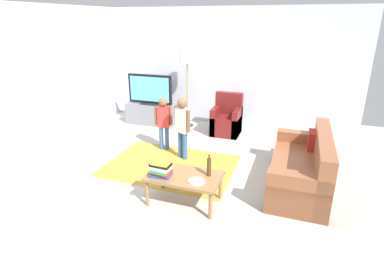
{
  "coord_description": "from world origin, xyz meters",
  "views": [
    {
      "loc": [
        1.66,
        -4.08,
        2.42
      ],
      "look_at": [
        0.0,
        0.6,
        0.65
      ],
      "focal_mm": 28.59,
      "sensor_mm": 36.0,
      "label": 1
    }
  ],
  "objects_px": {
    "tv": "(150,90)",
    "couch": "(305,169)",
    "child_near_tv": "(163,119)",
    "tv_remote": "(167,168)",
    "armchair": "(227,120)",
    "coffee_table": "(184,178)",
    "floor_lamp": "(187,61)",
    "child_center": "(182,123)",
    "bottle": "(209,167)",
    "book_stack": "(161,169)",
    "plate": "(197,181)",
    "tv_stand": "(152,114)"
  },
  "relations": [
    {
      "from": "tv",
      "to": "armchair",
      "type": "bearing_deg",
      "value": -0.56
    },
    {
      "from": "tv",
      "to": "floor_lamp",
      "type": "xyz_separation_m",
      "value": [
        0.87,
        0.17,
        0.7
      ]
    },
    {
      "from": "tv",
      "to": "bottle",
      "type": "distance_m",
      "value": 3.63
    },
    {
      "from": "child_near_tv",
      "to": "tv_remote",
      "type": "distance_m",
      "value": 1.68
    },
    {
      "from": "couch",
      "to": "plate",
      "type": "relative_size",
      "value": 8.18
    },
    {
      "from": "tv",
      "to": "coffee_table",
      "type": "bearing_deg",
      "value": -55.79
    },
    {
      "from": "floor_lamp",
      "to": "plate",
      "type": "bearing_deg",
      "value": -67.58
    },
    {
      "from": "coffee_table",
      "to": "tv_stand",
      "type": "bearing_deg",
      "value": 124.02
    },
    {
      "from": "floor_lamp",
      "to": "tv_remote",
      "type": "xyz_separation_m",
      "value": [
        0.8,
        -2.97,
        -1.11
      ]
    },
    {
      "from": "child_center",
      "to": "tv_remote",
      "type": "height_order",
      "value": "child_center"
    },
    {
      "from": "coffee_table",
      "to": "child_near_tv",
      "type": "bearing_deg",
      "value": 122.93
    },
    {
      "from": "book_stack",
      "to": "child_near_tv",
      "type": "bearing_deg",
      "value": 113.5
    },
    {
      "from": "child_center",
      "to": "tv_remote",
      "type": "distance_m",
      "value": 1.28
    },
    {
      "from": "coffee_table",
      "to": "bottle",
      "type": "bearing_deg",
      "value": 17.35
    },
    {
      "from": "child_center",
      "to": "plate",
      "type": "height_order",
      "value": "child_center"
    },
    {
      "from": "tv",
      "to": "couch",
      "type": "height_order",
      "value": "tv"
    },
    {
      "from": "floor_lamp",
      "to": "child_center",
      "type": "distance_m",
      "value": 2.02
    },
    {
      "from": "armchair",
      "to": "coffee_table",
      "type": "height_order",
      "value": "armchair"
    },
    {
      "from": "book_stack",
      "to": "plate",
      "type": "distance_m",
      "value": 0.52
    },
    {
      "from": "tv_stand",
      "to": "couch",
      "type": "height_order",
      "value": "couch"
    },
    {
      "from": "child_near_tv",
      "to": "book_stack",
      "type": "relative_size",
      "value": 3.53
    },
    {
      "from": "armchair",
      "to": "tv_remote",
      "type": "bearing_deg",
      "value": -94.35
    },
    {
      "from": "plate",
      "to": "child_near_tv",
      "type": "bearing_deg",
      "value": 126.16
    },
    {
      "from": "plate",
      "to": "tv_remote",
      "type": "bearing_deg",
      "value": 157.08
    },
    {
      "from": "child_near_tv",
      "to": "child_center",
      "type": "bearing_deg",
      "value": -28.28
    },
    {
      "from": "coffee_table",
      "to": "plate",
      "type": "bearing_deg",
      "value": -28.58
    },
    {
      "from": "tv_remote",
      "to": "plate",
      "type": "relative_size",
      "value": 0.77
    },
    {
      "from": "armchair",
      "to": "child_near_tv",
      "type": "distance_m",
      "value": 1.63
    },
    {
      "from": "child_center",
      "to": "floor_lamp",
      "type": "bearing_deg",
      "value": 107.69
    },
    {
      "from": "child_near_tv",
      "to": "tv_remote",
      "type": "relative_size",
      "value": 6.12
    },
    {
      "from": "child_near_tv",
      "to": "book_stack",
      "type": "distance_m",
      "value": 1.87
    },
    {
      "from": "bottle",
      "to": "plate",
      "type": "height_order",
      "value": "bottle"
    },
    {
      "from": "child_center",
      "to": "tv",
      "type": "bearing_deg",
      "value": 132.32
    },
    {
      "from": "couch",
      "to": "bottle",
      "type": "height_order",
      "value": "couch"
    },
    {
      "from": "child_near_tv",
      "to": "tv_remote",
      "type": "bearing_deg",
      "value": -63.88
    },
    {
      "from": "tv",
      "to": "coffee_table",
      "type": "relative_size",
      "value": 1.1
    },
    {
      "from": "child_center",
      "to": "book_stack",
      "type": "xyz_separation_m",
      "value": [
        0.25,
        -1.45,
        -0.16
      ]
    },
    {
      "from": "child_near_tv",
      "to": "floor_lamp",
      "type": "bearing_deg",
      "value": 92.52
    },
    {
      "from": "child_center",
      "to": "child_near_tv",
      "type": "bearing_deg",
      "value": 151.72
    },
    {
      "from": "coffee_table",
      "to": "book_stack",
      "type": "bearing_deg",
      "value": -157.43
    },
    {
      "from": "tv",
      "to": "child_near_tv",
      "type": "xyz_separation_m",
      "value": [
        0.94,
        -1.31,
        -0.22
      ]
    },
    {
      "from": "floor_lamp",
      "to": "coffee_table",
      "type": "bearing_deg",
      "value": -70.35
    },
    {
      "from": "couch",
      "to": "child_near_tv",
      "type": "relative_size",
      "value": 1.73
    },
    {
      "from": "tv",
      "to": "couch",
      "type": "xyz_separation_m",
      "value": [
        3.53,
        -1.91,
        -0.56
      ]
    },
    {
      "from": "armchair",
      "to": "floor_lamp",
      "type": "xyz_separation_m",
      "value": [
        -1.01,
        0.19,
        1.25
      ]
    },
    {
      "from": "book_stack",
      "to": "tv",
      "type": "bearing_deg",
      "value": 119.15
    },
    {
      "from": "tv",
      "to": "tv_remote",
      "type": "xyz_separation_m",
      "value": [
        1.67,
        -2.8,
        -0.42
      ]
    },
    {
      "from": "tv_stand",
      "to": "child_near_tv",
      "type": "height_order",
      "value": "child_near_tv"
    },
    {
      "from": "floor_lamp",
      "to": "child_near_tv",
      "type": "height_order",
      "value": "floor_lamp"
    },
    {
      "from": "coffee_table",
      "to": "tv_remote",
      "type": "bearing_deg",
      "value": 161.57
    }
  ]
}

